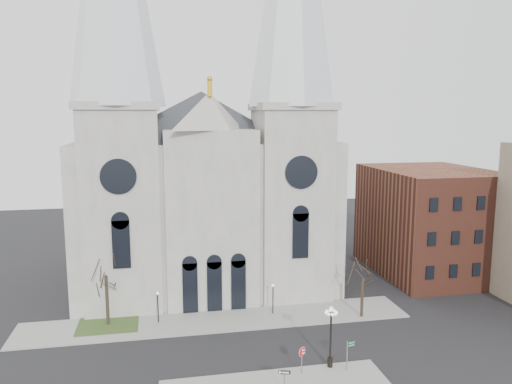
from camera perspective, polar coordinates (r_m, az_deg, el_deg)
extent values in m
plane|color=black|center=(43.62, -2.61, -20.14)|extent=(160.00, 160.00, 0.00)
cube|color=gray|center=(53.40, -4.42, -14.40)|extent=(40.00, 6.00, 0.14)
cube|color=#2F491F|center=(54.30, -16.54, -14.33)|extent=(6.00, 5.00, 0.18)
cube|color=gray|center=(65.13, -6.07, -1.93)|extent=(30.00, 24.00, 18.00)
pyramid|color=#2D3035|center=(64.05, -6.29, 11.37)|extent=(33.00, 26.40, 6.00)
cube|color=gray|center=(56.31, -15.00, -1.81)|extent=(8.00, 8.00, 22.00)
cylinder|color=black|center=(51.72, -15.46, 1.72)|extent=(3.60, 0.30, 3.60)
cube|color=gray|center=(58.15, 4.02, -1.20)|extent=(8.00, 8.00, 22.00)
cylinder|color=black|center=(53.71, 5.20, 2.26)|extent=(3.60, 0.30, 3.60)
cube|color=gray|center=(55.22, -5.15, -3.08)|extent=(10.00, 5.00, 19.50)
pyramid|color=gray|center=(54.03, -5.33, 9.21)|extent=(11.00, 5.00, 4.00)
cube|color=brown|center=(70.93, 19.23, -3.13)|extent=(14.00, 18.00, 14.00)
cylinder|color=black|center=(53.37, -16.66, -11.82)|extent=(0.32, 0.32, 5.25)
cylinder|color=black|center=(54.49, 12.03, -11.79)|extent=(0.32, 0.32, 4.20)
cylinder|color=black|center=(52.97, -11.14, -12.91)|extent=(0.12, 0.12, 3.00)
sphere|color=white|center=(52.40, -11.19, -11.28)|extent=(0.32, 0.32, 0.32)
cylinder|color=black|center=(54.21, 1.95, -12.22)|extent=(0.12, 0.12, 3.00)
sphere|color=white|center=(53.65, 1.96, -10.63)|extent=(0.32, 0.32, 0.32)
cylinder|color=slate|center=(43.13, 5.26, -18.63)|extent=(0.09, 0.09, 2.24)
cylinder|color=red|center=(42.78, 5.27, -17.70)|extent=(0.77, 0.21, 0.78)
cylinder|color=white|center=(42.78, 5.27, -17.70)|extent=(0.82, 0.20, 0.84)
cube|color=white|center=(42.72, 5.28, -17.55)|extent=(0.42, 0.11, 0.10)
cube|color=white|center=(42.83, 5.27, -17.85)|extent=(0.48, 0.12, 0.10)
cylinder|color=black|center=(43.85, 8.52, -16.43)|extent=(0.16, 0.16, 4.68)
cylinder|color=black|center=(44.71, 8.46, -18.67)|extent=(0.45, 0.45, 0.81)
sphere|color=white|center=(42.73, 8.61, -13.03)|extent=(0.33, 0.33, 0.33)
cylinder|color=slate|center=(40.27, 3.26, -20.86)|extent=(0.09, 0.09, 2.10)
cube|color=black|center=(39.88, 3.27, -19.86)|extent=(0.90, 0.27, 0.30)
cylinder|color=slate|center=(44.07, 10.36, -17.93)|extent=(0.10, 0.10, 2.49)
cube|color=#0C5929|center=(43.82, 10.83, -16.54)|extent=(0.68, 0.22, 0.17)
cube|color=#0C5929|center=(43.92, 10.82, -16.81)|extent=(0.68, 0.22, 0.17)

